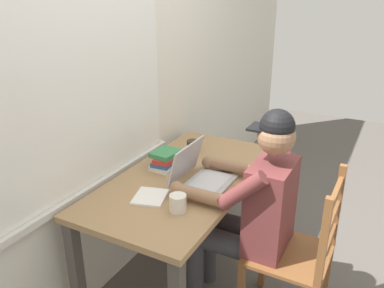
{
  "coord_description": "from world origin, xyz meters",
  "views": [
    {
      "loc": [
        -1.85,
        -1.03,
        1.79
      ],
      "look_at": [
        -0.01,
        -0.05,
        0.95
      ],
      "focal_mm": 37.13,
      "sensor_mm": 36.0,
      "label": 1
    }
  ],
  "objects_px": {
    "computer_mouse": "(227,169)",
    "coffee_mug_dark": "(193,146)",
    "coffee_mug_white": "(178,203)",
    "laptop": "(199,175)",
    "desk": "(186,191)",
    "book_stack_main": "(165,160)",
    "wooden_chair": "(299,254)",
    "seated_person": "(252,205)"
  },
  "relations": [
    {
      "from": "wooden_chair",
      "to": "book_stack_main",
      "type": "relative_size",
      "value": 4.98
    },
    {
      "from": "seated_person",
      "to": "coffee_mug_white",
      "type": "height_order",
      "value": "seated_person"
    },
    {
      "from": "coffee_mug_dark",
      "to": "book_stack_main",
      "type": "bearing_deg",
      "value": 174.02
    },
    {
      "from": "coffee_mug_dark",
      "to": "wooden_chair",
      "type": "bearing_deg",
      "value": -114.45
    },
    {
      "from": "desk",
      "to": "coffee_mug_white",
      "type": "bearing_deg",
      "value": -156.63
    },
    {
      "from": "laptop",
      "to": "coffee_mug_white",
      "type": "bearing_deg",
      "value": -172.52
    },
    {
      "from": "coffee_mug_dark",
      "to": "laptop",
      "type": "bearing_deg",
      "value": -147.26
    },
    {
      "from": "desk",
      "to": "book_stack_main",
      "type": "relative_size",
      "value": 7.43
    },
    {
      "from": "desk",
      "to": "computer_mouse",
      "type": "xyz_separation_m",
      "value": [
        0.18,
        -0.19,
        0.12
      ]
    },
    {
      "from": "seated_person",
      "to": "wooden_chair",
      "type": "relative_size",
      "value": 1.33
    },
    {
      "from": "wooden_chair",
      "to": "computer_mouse",
      "type": "distance_m",
      "value": 0.64
    },
    {
      "from": "wooden_chair",
      "to": "coffee_mug_white",
      "type": "relative_size",
      "value": 7.49
    },
    {
      "from": "seated_person",
      "to": "coffee_mug_white",
      "type": "xyz_separation_m",
      "value": [
        -0.31,
        0.28,
        0.1
      ]
    },
    {
      "from": "computer_mouse",
      "to": "coffee_mug_white",
      "type": "relative_size",
      "value": 0.8
    },
    {
      "from": "desk",
      "to": "coffee_mug_dark",
      "type": "height_order",
      "value": "coffee_mug_dark"
    },
    {
      "from": "laptop",
      "to": "computer_mouse",
      "type": "distance_m",
      "value": 0.24
    },
    {
      "from": "wooden_chair",
      "to": "computer_mouse",
      "type": "relative_size",
      "value": 9.31
    },
    {
      "from": "coffee_mug_white",
      "to": "coffee_mug_dark",
      "type": "xyz_separation_m",
      "value": [
        0.69,
        0.29,
        -0.0
      ]
    },
    {
      "from": "seated_person",
      "to": "laptop",
      "type": "distance_m",
      "value": 0.34
    },
    {
      "from": "computer_mouse",
      "to": "laptop",
      "type": "bearing_deg",
      "value": 161.01
    },
    {
      "from": "wooden_chair",
      "to": "laptop",
      "type": "height_order",
      "value": "laptop"
    },
    {
      "from": "desk",
      "to": "seated_person",
      "type": "bearing_deg",
      "value": -96.24
    },
    {
      "from": "laptop",
      "to": "coffee_mug_white",
      "type": "distance_m",
      "value": 0.32
    },
    {
      "from": "computer_mouse",
      "to": "coffee_mug_dark",
      "type": "bearing_deg",
      "value": 63.6
    },
    {
      "from": "wooden_chair",
      "to": "book_stack_main",
      "type": "xyz_separation_m",
      "value": [
        0.08,
        0.88,
        0.33
      ]
    },
    {
      "from": "seated_person",
      "to": "wooden_chair",
      "type": "distance_m",
      "value": 0.36
    },
    {
      "from": "computer_mouse",
      "to": "seated_person",
      "type": "bearing_deg",
      "value": -132.61
    },
    {
      "from": "desk",
      "to": "computer_mouse",
      "type": "bearing_deg",
      "value": -46.76
    },
    {
      "from": "computer_mouse",
      "to": "wooden_chair",
      "type": "bearing_deg",
      "value": -113.22
    },
    {
      "from": "desk",
      "to": "seated_person",
      "type": "xyz_separation_m",
      "value": [
        -0.05,
        -0.43,
        0.05
      ]
    },
    {
      "from": "seated_person",
      "to": "coffee_mug_white",
      "type": "distance_m",
      "value": 0.43
    },
    {
      "from": "seated_person",
      "to": "computer_mouse",
      "type": "xyz_separation_m",
      "value": [
        0.23,
        0.24,
        0.07
      ]
    },
    {
      "from": "wooden_chair",
      "to": "desk",
      "type": "bearing_deg",
      "value": 86.2
    },
    {
      "from": "book_stack_main",
      "to": "computer_mouse",
      "type": "bearing_deg",
      "value": -67.94
    },
    {
      "from": "desk",
      "to": "coffee_mug_dark",
      "type": "relative_size",
      "value": 11.75
    },
    {
      "from": "wooden_chair",
      "to": "coffee_mug_dark",
      "type": "distance_m",
      "value": 0.98
    },
    {
      "from": "laptop",
      "to": "computer_mouse",
      "type": "relative_size",
      "value": 3.3
    },
    {
      "from": "wooden_chair",
      "to": "book_stack_main",
      "type": "height_order",
      "value": "wooden_chair"
    },
    {
      "from": "book_stack_main",
      "to": "desk",
      "type": "bearing_deg",
      "value": -102.38
    },
    {
      "from": "laptop",
      "to": "desk",
      "type": "bearing_deg",
      "value": 69.42
    },
    {
      "from": "computer_mouse",
      "to": "book_stack_main",
      "type": "relative_size",
      "value": 0.54
    },
    {
      "from": "desk",
      "to": "book_stack_main",
      "type": "distance_m",
      "value": 0.23
    }
  ]
}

